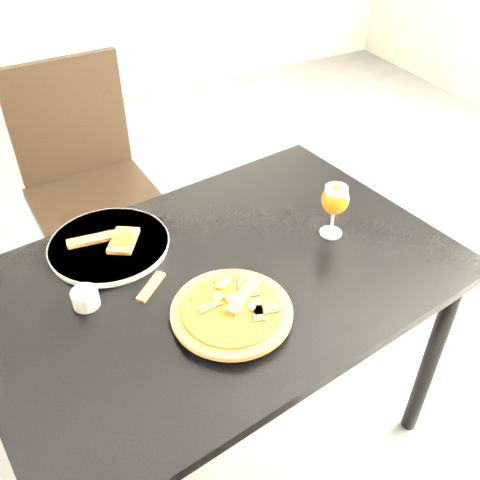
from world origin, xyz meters
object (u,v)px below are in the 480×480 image
chair_far (90,184)px  beer_glass (335,200)px  dining_table (222,297)px  pizza (232,310)px

chair_far → beer_glass: size_ratio=6.35×
chair_far → beer_glass: (0.48, -0.89, 0.31)m
chair_far → beer_glass: 1.06m
dining_table → beer_glass: (0.34, 0.00, 0.20)m
pizza → beer_glass: (0.39, 0.16, 0.09)m
chair_far → pizza: size_ratio=3.52×
chair_far → pizza: chair_far is taller
dining_table → beer_glass: size_ratio=8.30×
beer_glass → dining_table: bearing=-179.2°
dining_table → chair_far: (-0.14, 0.89, -0.11)m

